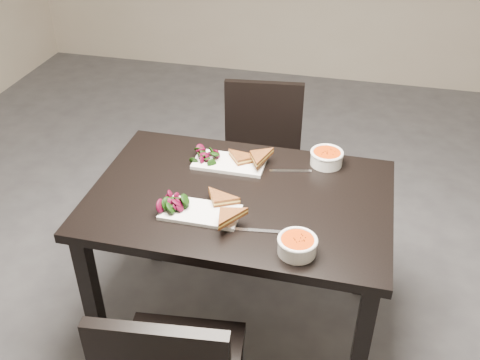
{
  "coord_description": "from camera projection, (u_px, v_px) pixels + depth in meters",
  "views": [
    {
      "loc": [
        0.51,
        -2.19,
        2.02
      ],
      "look_at": [
        0.1,
        -0.47,
        0.82
      ],
      "focal_mm": 40.83,
      "sensor_mm": 36.0,
      "label": 1
    }
  ],
  "objects": [
    {
      "name": "sandwich_near",
      "position": [
        218.0,
        206.0,
        2.05
      ],
      "size": [
        0.18,
        0.17,
        0.05
      ],
      "primitive_type": null,
      "rotation": [
        0.0,
        0.0,
        0.48
      ],
      "color": "brown",
      "rests_on": "plate_near"
    },
    {
      "name": "table",
      "position": [
        240.0,
        214.0,
        2.24
      ],
      "size": [
        1.2,
        0.8,
        0.75
      ],
      "color": "black",
      "rests_on": "ground"
    },
    {
      "name": "cutlery_near",
      "position": [
        259.0,
        231.0,
        1.99
      ],
      "size": [
        0.18,
        0.04,
        0.0
      ],
      "primitive_type": "cube",
      "rotation": [
        0.0,
        0.0,
        0.13
      ],
      "color": "silver",
      "rests_on": "table"
    },
    {
      "name": "soup_bowl_near",
      "position": [
        297.0,
        245.0,
        1.88
      ],
      "size": [
        0.14,
        0.14,
        0.06
      ],
      "color": "white",
      "rests_on": "table"
    },
    {
      "name": "cutlery_far",
      "position": [
        290.0,
        171.0,
        2.32
      ],
      "size": [
        0.18,
        0.05,
        0.0
      ],
      "primitive_type": "cube",
      "rotation": [
        0.0,
        0.0,
        0.22
      ],
      "color": "silver",
      "rests_on": "table"
    },
    {
      "name": "salad_far",
      "position": [
        207.0,
        154.0,
        2.36
      ],
      "size": [
        0.1,
        0.09,
        0.04
      ],
      "primitive_type": null,
      "color": "black",
      "rests_on": "plate_far"
    },
    {
      "name": "salad_near",
      "position": [
        175.0,
        203.0,
        2.07
      ],
      "size": [
        0.09,
        0.08,
        0.04
      ],
      "primitive_type": null,
      "color": "black",
      "rests_on": "plate_near"
    },
    {
      "name": "plate_near",
      "position": [
        200.0,
        212.0,
        2.07
      ],
      "size": [
        0.3,
        0.15,
        0.01
      ],
      "primitive_type": "cube",
      "color": "white",
      "rests_on": "table"
    },
    {
      "name": "soup_bowl_far",
      "position": [
        327.0,
        157.0,
        2.35
      ],
      "size": [
        0.14,
        0.14,
        0.06
      ],
      "color": "white",
      "rests_on": "table"
    },
    {
      "name": "chair_far",
      "position": [
        261.0,
        153.0,
        2.95
      ],
      "size": [
        0.47,
        0.47,
        0.85
      ],
      "rotation": [
        0.0,
        0.0,
        0.12
      ],
      "color": "black",
      "rests_on": "ground"
    },
    {
      "name": "plate_far",
      "position": [
        229.0,
        163.0,
        2.36
      ],
      "size": [
        0.31,
        0.15,
        0.02
      ],
      "primitive_type": "cube",
      "color": "white",
      "rests_on": "table"
    },
    {
      "name": "ground",
      "position": [
        242.0,
        254.0,
        3.0
      ],
      "size": [
        5.0,
        5.0,
        0.0
      ],
      "primitive_type": "plane",
      "color": "#47474C",
      "rests_on": "ground"
    },
    {
      "name": "sandwich_far",
      "position": [
        243.0,
        160.0,
        2.32
      ],
      "size": [
        0.19,
        0.18,
        0.05
      ],
      "primitive_type": null,
      "rotation": [
        0.0,
        0.0,
        0.63
      ],
      "color": "brown",
      "rests_on": "plate_far"
    }
  ]
}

